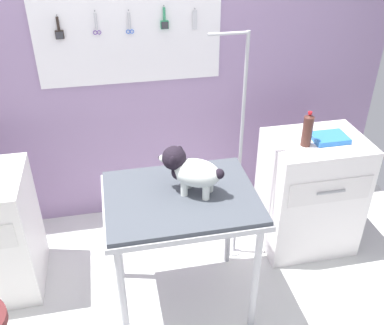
# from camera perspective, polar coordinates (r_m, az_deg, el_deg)

# --- Properties ---
(ground) EXTENTS (4.40, 4.00, 0.04)m
(ground) POSITION_cam_1_polar(r_m,az_deg,el_deg) (3.01, -3.03, -20.42)
(ground) COLOR silver
(rear_wall_panel) EXTENTS (4.00, 0.11, 2.30)m
(rear_wall_panel) POSITION_cam_1_polar(r_m,az_deg,el_deg) (3.35, -7.15, 10.48)
(rear_wall_panel) COLOR #967BA4
(rear_wall_panel) RESTS_ON ground
(grooming_table) EXTENTS (0.91, 0.70, 0.87)m
(grooming_table) POSITION_cam_1_polar(r_m,az_deg,el_deg) (2.58, -1.44, -5.94)
(grooming_table) COLOR #B7B7BC
(grooming_table) RESTS_ON ground
(grooming_arm) EXTENTS (0.30, 0.11, 1.70)m
(grooming_arm) POSITION_cam_1_polar(r_m,az_deg,el_deg) (2.96, 6.11, -0.29)
(grooming_arm) COLOR #B7B7BC
(grooming_arm) RESTS_ON ground
(dog) EXTENTS (0.37, 0.29, 0.28)m
(dog) POSITION_cam_1_polar(r_m,az_deg,el_deg) (2.47, -0.26, -0.98)
(dog) COLOR white
(dog) RESTS_ON grooming_table
(cabinet_right) EXTENTS (0.68, 0.54, 0.91)m
(cabinet_right) POSITION_cam_1_polar(r_m,az_deg,el_deg) (3.37, 15.19, -3.91)
(cabinet_right) COLOR white
(cabinet_right) RESTS_ON ground
(soda_bottle) EXTENTS (0.07, 0.07, 0.25)m
(soda_bottle) POSITION_cam_1_polar(r_m,az_deg,el_deg) (2.99, 14.95, 4.15)
(soda_bottle) COLOR #492720
(soda_bottle) RESTS_ON cabinet_right
(supply_tray) EXTENTS (0.24, 0.18, 0.04)m
(supply_tray) POSITION_cam_1_polar(r_m,az_deg,el_deg) (3.14, 17.62, 3.11)
(supply_tray) COLOR #3078D1
(supply_tray) RESTS_ON cabinet_right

